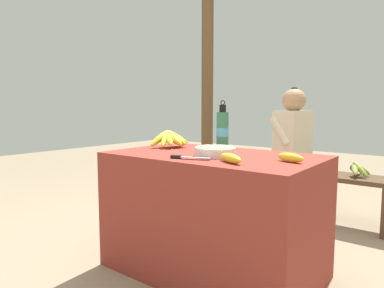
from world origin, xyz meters
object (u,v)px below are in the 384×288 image
(banana_bunch_green, at_px, (358,169))
(seated_vendor, at_px, (288,143))
(banana_bunch_ripe, at_px, (171,138))
(serving_bowl, at_px, (215,151))
(wooden_bench, at_px, (299,178))
(support_post_near, at_px, (207,76))
(knife, at_px, (184,157))
(water_bottle, at_px, (223,131))
(loose_banana_front, at_px, (231,158))
(loose_banana_side, at_px, (290,158))

(banana_bunch_green, bearing_deg, seated_vendor, -177.11)
(banana_bunch_ripe, relative_size, serving_bowl, 1.41)
(wooden_bench, bearing_deg, banana_bunch_green, 0.28)
(support_post_near, bearing_deg, knife, -57.96)
(serving_bowl, bearing_deg, water_bottle, 110.84)
(banana_bunch_green, height_order, support_post_near, support_post_near)
(knife, bearing_deg, wooden_bench, 69.50)
(seated_vendor, xyz_separation_m, banana_bunch_green, (0.56, 0.03, -0.17))
(loose_banana_front, xyz_separation_m, support_post_near, (-1.44, 1.87, 0.60))
(loose_banana_front, bearing_deg, loose_banana_side, 41.53)
(knife, relative_size, wooden_bench, 0.13)
(loose_banana_side, bearing_deg, banana_bunch_green, 88.50)
(support_post_near, bearing_deg, banana_bunch_green, -12.06)
(serving_bowl, xyz_separation_m, loose_banana_front, (0.18, -0.14, -0.01))
(banana_bunch_ripe, xyz_separation_m, wooden_bench, (0.43, 1.19, -0.41))
(water_bottle, height_order, seated_vendor, seated_vendor)
(loose_banana_side, distance_m, seated_vendor, 1.39)
(loose_banana_front, height_order, support_post_near, support_post_near)
(loose_banana_front, distance_m, banana_bunch_green, 1.54)
(banana_bunch_ripe, height_order, seated_vendor, seated_vendor)
(loose_banana_front, bearing_deg, seated_vendor, 101.74)
(serving_bowl, bearing_deg, banana_bunch_green, 72.51)
(loose_banana_front, distance_m, knife, 0.25)
(seated_vendor, bearing_deg, banana_bunch_green, -168.89)
(water_bottle, xyz_separation_m, loose_banana_side, (0.47, -0.13, -0.10))
(support_post_near, bearing_deg, seated_vendor, -18.96)
(serving_bowl, xyz_separation_m, knife, (-0.07, -0.18, -0.02))
(water_bottle, xyz_separation_m, support_post_near, (-1.19, 1.55, 0.50))
(banana_bunch_ripe, bearing_deg, wooden_bench, 70.21)
(loose_banana_side, height_order, seated_vendor, seated_vendor)
(water_bottle, distance_m, wooden_bench, 1.27)
(water_bottle, height_order, support_post_near, support_post_near)
(banana_bunch_ripe, height_order, support_post_near, support_post_near)
(banana_bunch_ripe, xyz_separation_m, water_bottle, (0.39, 0.01, 0.06))
(banana_bunch_ripe, height_order, loose_banana_side, banana_bunch_ripe)
(banana_bunch_ripe, height_order, knife, banana_bunch_ripe)
(seated_vendor, bearing_deg, banana_bunch_ripe, 82.22)
(water_bottle, height_order, banana_bunch_green, water_bottle)
(banana_bunch_ripe, distance_m, knife, 0.53)
(serving_bowl, relative_size, support_post_near, 0.08)
(banana_bunch_ripe, xyz_separation_m, seated_vendor, (0.34, 1.17, -0.11))
(loose_banana_front, height_order, wooden_bench, loose_banana_front)
(seated_vendor, height_order, banana_bunch_green, seated_vendor)
(serving_bowl, bearing_deg, wooden_bench, 91.36)
(knife, distance_m, seated_vendor, 1.52)
(banana_bunch_green, bearing_deg, support_post_near, 167.94)
(banana_bunch_ripe, distance_m, loose_banana_side, 0.87)
(banana_bunch_ripe, xyz_separation_m, loose_banana_front, (0.64, -0.31, -0.04))
(loose_banana_side, xyz_separation_m, support_post_near, (-1.66, 1.67, 0.60))
(wooden_bench, xyz_separation_m, support_post_near, (-1.23, 0.36, 0.97))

